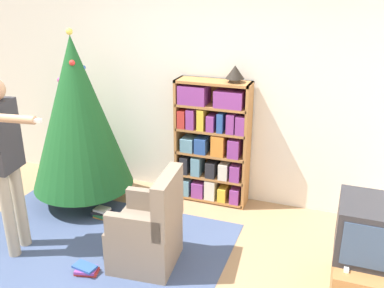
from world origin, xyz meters
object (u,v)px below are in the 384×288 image
(christmas_tree, at_px, (78,114))
(standing_person, at_px, (5,154))
(bookshelf, at_px, (212,142))
(table_lamp, at_px, (235,73))
(television, at_px, (369,229))
(armchair, at_px, (149,233))

(christmas_tree, xyz_separation_m, standing_person, (-0.04, -1.07, -0.06))
(bookshelf, relative_size, table_lamp, 7.19)
(bookshelf, relative_size, television, 2.72)
(table_lamp, bearing_deg, christmas_tree, -161.78)
(armchair, relative_size, table_lamp, 4.60)
(bookshelf, relative_size, christmas_tree, 0.72)
(table_lamp, bearing_deg, armchair, -106.32)
(christmas_tree, height_order, table_lamp, christmas_tree)
(standing_person, bearing_deg, bookshelf, 130.67)
(table_lamp, bearing_deg, bookshelf, -178.60)
(christmas_tree, relative_size, table_lamp, 9.96)
(bookshelf, bearing_deg, table_lamp, 1.40)
(bookshelf, relative_size, armchair, 1.56)
(christmas_tree, height_order, armchair, christmas_tree)
(bookshelf, xyz_separation_m, armchair, (-0.16, -1.36, -0.41))
(christmas_tree, height_order, standing_person, christmas_tree)
(christmas_tree, bearing_deg, armchair, -34.18)
(armchair, height_order, standing_person, standing_person)
(armchair, xyz_separation_m, table_lamp, (0.40, 1.37, 1.22))
(armchair, bearing_deg, television, 89.92)
(armchair, height_order, table_lamp, table_lamp)
(television, relative_size, armchair, 0.58)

